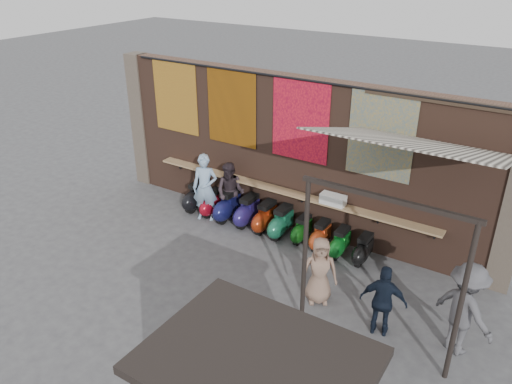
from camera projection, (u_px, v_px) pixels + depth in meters
ground at (233, 271)px, 11.48m from camera, size 70.00×70.00×0.00m
brick_wall at (292, 154)px, 12.65m from camera, size 10.00×0.40×4.00m
pier_left at (142, 120)px, 15.17m from camera, size 0.50×0.50×4.00m
eating_counter at (284, 191)px, 12.76m from camera, size 8.00×0.32×0.05m
shelf_box at (333, 199)px, 12.01m from camera, size 0.61×0.28×0.25m
tapestry_redgold at (176, 97)px, 13.79m from camera, size 1.50×0.02×2.00m
tapestry_sun at (232, 108)px, 12.87m from camera, size 1.50×0.02×2.00m
tapestry_orange at (300, 120)px, 11.90m from camera, size 1.50×0.02×2.00m
tapestry_multi at (381, 136)px, 10.93m from camera, size 1.50×0.02×2.00m
hang_rail at (290, 78)px, 11.61m from camera, size 9.50×0.06×0.06m
scooter_stool_0 at (197, 196)px, 14.06m from camera, size 0.38×0.85×0.81m
scooter_stool_1 at (212, 203)px, 13.79m from camera, size 0.34×0.75×0.71m
scooter_stool_2 at (228, 206)px, 13.51m from camera, size 0.40×0.89×0.85m
scooter_stool_3 at (248, 211)px, 13.26m from camera, size 0.39×0.86×0.81m
scooter_stool_4 at (265, 217)px, 12.99m from camera, size 0.37×0.83×0.79m
scooter_stool_5 at (282, 222)px, 12.73m from camera, size 0.38×0.85×0.80m
scooter_stool_6 at (302, 229)px, 12.53m from camera, size 0.32×0.71×0.67m
scooter_stool_7 at (321, 235)px, 12.25m from camera, size 0.33×0.73×0.70m
scooter_stool_8 at (340, 243)px, 11.94m from camera, size 0.33×0.74×0.70m
scooter_stool_9 at (363, 250)px, 11.68m from camera, size 0.33×0.72×0.69m
diner_left at (205, 188)px, 13.35m from camera, size 0.80×0.67×1.87m
diner_right at (231, 192)px, 13.34m from camera, size 0.92×0.79×1.65m
shopper_navy at (383, 301)px, 9.32m from camera, size 0.94×0.54×1.50m
shopper_grey at (464, 309)px, 8.84m from camera, size 1.38×1.17×1.85m
shopper_tan at (320, 271)px, 10.22m from camera, size 0.87×0.79×1.50m
stall_roof at (257, 361)px, 5.62m from camera, size 2.52×1.94×0.12m
stall_sign at (292, 361)px, 6.60m from camera, size 1.20×0.04×0.50m
awning_canvas at (418, 143)px, 8.91m from camera, size 3.20×3.28×0.97m
awning_ledger at (444, 101)px, 9.94m from camera, size 3.30×0.08×0.12m
awning_header at (387, 199)px, 7.98m from camera, size 3.00×0.08×0.08m
awning_post_left at (305, 254)px, 9.33m from camera, size 0.09×0.09×3.10m
awning_post_right at (461, 305)px, 7.97m from camera, size 0.09×0.09×3.10m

